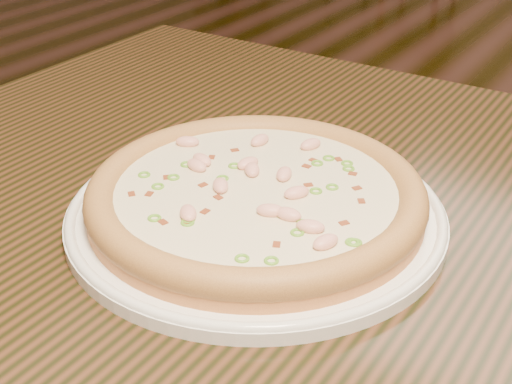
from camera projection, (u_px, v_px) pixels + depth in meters
The scene contains 4 objects.
ground at pixel (319, 362), 1.57m from camera, with size 9.00×9.00×0.00m, color black.
hero_table at pixel (388, 319), 0.69m from camera, with size 1.20×0.80×0.75m.
plate at pixel (256, 212), 0.66m from camera, with size 0.35×0.35×0.02m.
pizza at pixel (256, 195), 0.65m from camera, with size 0.31×0.31×0.03m.
Camera 1 is at (0.52, -1.07, 1.10)m, focal length 50.00 mm.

